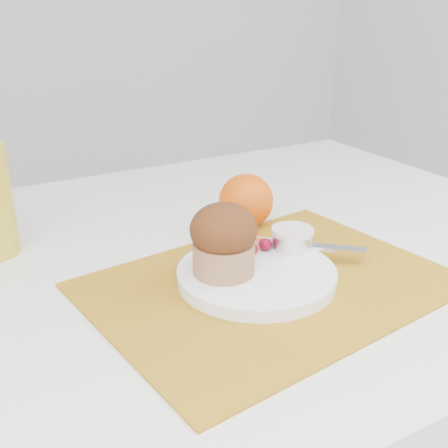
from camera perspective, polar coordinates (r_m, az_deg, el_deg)
placemat at (r=0.69m, az=4.70°, el=-6.13°), size 0.45×0.36×0.00m
plate at (r=0.69m, az=3.32°, el=-5.18°), size 0.25×0.25×0.02m
ramekin at (r=0.74m, az=6.94°, el=-1.54°), size 0.06×0.06×0.02m
cream at (r=0.74m, az=6.98°, el=-0.70°), size 0.06×0.06×0.01m
raspberry_near at (r=0.72m, az=2.67°, el=-2.54°), size 0.02×0.02×0.02m
raspberry_far at (r=0.73m, az=4.20°, el=-2.08°), size 0.02×0.02×0.02m
butter_knife at (r=0.75m, az=6.86°, el=-2.08°), size 0.15×0.14×0.00m
orange at (r=0.84m, az=2.24°, el=2.35°), size 0.08×0.08×0.08m
muffin at (r=0.66m, az=-0.04°, el=-1.57°), size 0.09×0.09×0.09m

